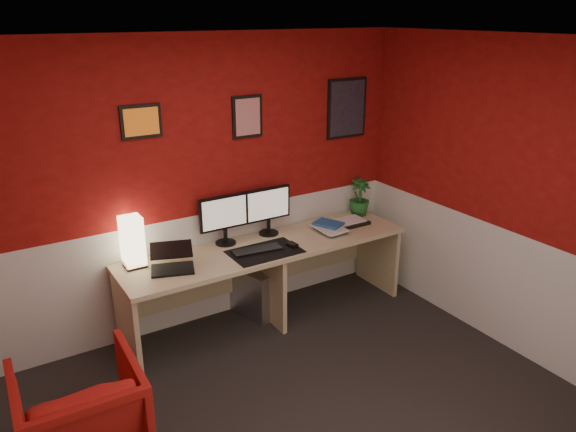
% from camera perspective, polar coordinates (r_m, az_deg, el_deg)
% --- Properties ---
extents(ceiling, '(4.00, 3.50, 0.01)m').
position_cam_1_polar(ceiling, '(2.98, 2.50, 17.46)').
color(ceiling, white).
rests_on(ceiling, ground).
extents(wall_back, '(4.00, 0.01, 2.50)m').
position_cam_1_polar(wall_back, '(4.74, -9.69, 2.89)').
color(wall_back, maroon).
rests_on(wall_back, ground).
extents(wall_right, '(0.01, 3.50, 2.50)m').
position_cam_1_polar(wall_right, '(4.63, 23.19, 1.08)').
color(wall_right, maroon).
rests_on(wall_right, ground).
extents(wainscot_back, '(4.00, 0.01, 1.00)m').
position_cam_1_polar(wainscot_back, '(5.01, -9.16, -5.34)').
color(wainscot_back, silver).
rests_on(wainscot_back, ground).
extents(wainscot_right, '(0.01, 3.50, 1.00)m').
position_cam_1_polar(wainscot_right, '(4.91, 21.95, -7.22)').
color(wainscot_right, silver).
rests_on(wainscot_right, ground).
extents(desk, '(2.60, 0.65, 0.73)m').
position_cam_1_polar(desk, '(4.99, -2.08, -6.89)').
color(desk, tan).
rests_on(desk, ground).
extents(shoji_lamp, '(0.16, 0.16, 0.40)m').
position_cam_1_polar(shoji_lamp, '(4.54, -15.66, -2.70)').
color(shoji_lamp, '#FFE5B2').
rests_on(shoji_lamp, desk).
extents(laptop, '(0.39, 0.32, 0.22)m').
position_cam_1_polar(laptop, '(4.43, -11.84, -4.20)').
color(laptop, black).
rests_on(laptop, desk).
extents(monitor_left, '(0.45, 0.06, 0.58)m').
position_cam_1_polar(monitor_left, '(4.80, -6.54, 0.36)').
color(monitor_left, black).
rests_on(monitor_left, desk).
extents(monitor_right, '(0.45, 0.06, 0.58)m').
position_cam_1_polar(monitor_right, '(4.98, -2.03, 1.26)').
color(monitor_right, black).
rests_on(monitor_right, desk).
extents(desk_mat, '(0.60, 0.38, 0.01)m').
position_cam_1_polar(desk_mat, '(4.71, -2.39, -3.67)').
color(desk_mat, black).
rests_on(desk_mat, desk).
extents(keyboard, '(0.43, 0.19, 0.02)m').
position_cam_1_polar(keyboard, '(4.72, -3.21, -3.49)').
color(keyboard, black).
rests_on(keyboard, desk_mat).
extents(mouse, '(0.07, 0.11, 0.03)m').
position_cam_1_polar(mouse, '(4.80, 0.44, -2.96)').
color(mouse, black).
rests_on(mouse, desk_mat).
extents(book_bottom, '(0.22, 0.29, 0.03)m').
position_cam_1_polar(book_bottom, '(5.09, 3.49, -1.69)').
color(book_bottom, '#215399').
rests_on(book_bottom, desk).
extents(book_middle, '(0.23, 0.32, 0.02)m').
position_cam_1_polar(book_middle, '(5.05, 3.19, -1.52)').
color(book_middle, silver).
rests_on(book_middle, book_bottom).
extents(book_top, '(0.28, 0.31, 0.02)m').
position_cam_1_polar(book_top, '(5.08, 3.62, -1.13)').
color(book_top, '#215399').
rests_on(book_top, book_middle).
extents(zen_tray, '(0.35, 0.25, 0.03)m').
position_cam_1_polar(zen_tray, '(5.34, 6.22, -0.66)').
color(zen_tray, black).
rests_on(zen_tray, desk).
extents(potted_plant, '(0.24, 0.24, 0.37)m').
position_cam_1_polar(potted_plant, '(5.53, 7.34, 1.92)').
color(potted_plant, '#19591E').
rests_on(potted_plant, desk).
extents(pc_tower, '(0.30, 0.49, 0.45)m').
position_cam_1_polar(pc_tower, '(5.15, -3.62, -7.79)').
color(pc_tower, '#99999E').
rests_on(pc_tower, ground).
extents(armchair, '(0.74, 0.76, 0.67)m').
position_cam_1_polar(armchair, '(3.81, -20.49, -18.52)').
color(armchair, '#AD1B16').
rests_on(armchair, ground).
extents(art_left, '(0.32, 0.02, 0.26)m').
position_cam_1_polar(art_left, '(4.46, -14.84, 9.35)').
color(art_left, orange).
rests_on(art_left, wall_back).
extents(art_center, '(0.28, 0.02, 0.36)m').
position_cam_1_polar(art_center, '(4.81, -4.20, 10.13)').
color(art_center, red).
rests_on(art_center, wall_back).
extents(art_right, '(0.44, 0.02, 0.56)m').
position_cam_1_polar(art_right, '(5.38, 6.04, 10.94)').
color(art_right, black).
rests_on(art_right, wall_back).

